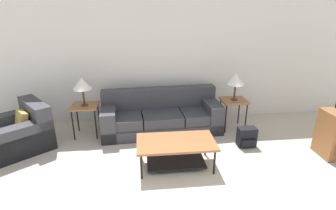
% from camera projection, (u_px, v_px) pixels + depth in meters
% --- Properties ---
extents(wall_back, '(9.14, 0.06, 2.60)m').
position_uv_depth(wall_back, '(162.00, 61.00, 5.54)').
color(wall_back, silver).
rests_on(wall_back, ground_plane).
extents(couch, '(2.39, 1.02, 0.82)m').
position_uv_depth(couch, '(161.00, 116.00, 5.30)').
color(couch, '#38383D').
rests_on(couch, ground_plane).
extents(armchair, '(1.39, 1.38, 0.80)m').
position_uv_depth(armchair, '(19.00, 133.00, 4.63)').
color(armchair, '#38383D').
rests_on(armchair, ground_plane).
extents(coffee_table, '(1.21, 0.67, 0.44)m').
position_uv_depth(coffee_table, '(176.00, 148.00, 4.06)').
color(coffee_table, '#935B33').
rests_on(coffee_table, ground_plane).
extents(side_table_left, '(0.50, 0.47, 0.62)m').
position_uv_depth(side_table_left, '(85.00, 109.00, 5.01)').
color(side_table_left, '#935B33').
rests_on(side_table_left, ground_plane).
extents(side_table_right, '(0.50, 0.47, 0.62)m').
position_uv_depth(side_table_right, '(234.00, 103.00, 5.30)').
color(side_table_right, '#935B33').
rests_on(side_table_right, ground_plane).
extents(table_lamp_left, '(0.35, 0.35, 0.54)m').
position_uv_depth(table_lamp_left, '(82.00, 84.00, 4.83)').
color(table_lamp_left, '#472D1E').
rests_on(table_lamp_left, side_table_left).
extents(table_lamp_right, '(0.35, 0.35, 0.54)m').
position_uv_depth(table_lamp_right, '(236.00, 79.00, 5.13)').
color(table_lamp_right, '#472D1E').
rests_on(table_lamp_right, side_table_right).
extents(backpack, '(0.33, 0.26, 0.36)m').
position_uv_depth(backpack, '(247.00, 137.00, 4.72)').
color(backpack, black).
rests_on(backpack, ground_plane).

